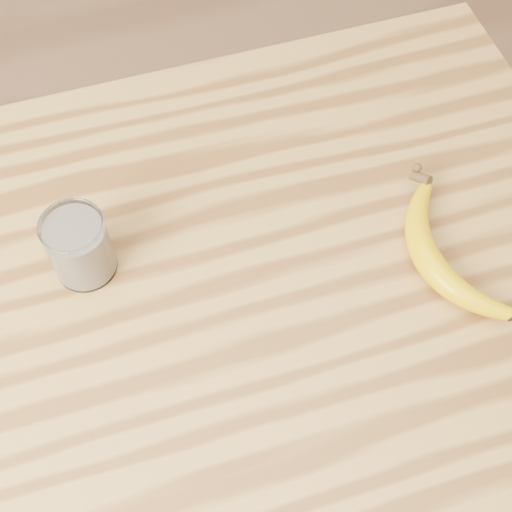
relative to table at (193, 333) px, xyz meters
name	(u,v)px	position (x,y,z in m)	size (l,w,h in m)	color
room	(136,18)	(0.00, 0.00, 0.58)	(4.04, 4.04, 2.70)	brown
table	(193,333)	(0.00, 0.00, 0.00)	(1.20, 0.80, 0.90)	#AB7B3B
smoothie_glass	(79,247)	(-0.12, 0.08, 0.18)	(0.08, 0.08, 0.10)	white
banana	(428,261)	(0.31, -0.06, 0.15)	(0.11, 0.31, 0.04)	#E7B200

